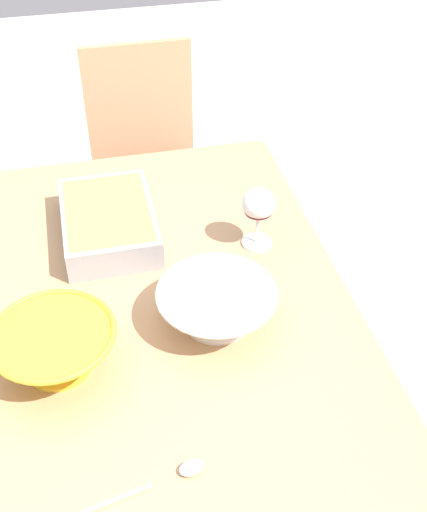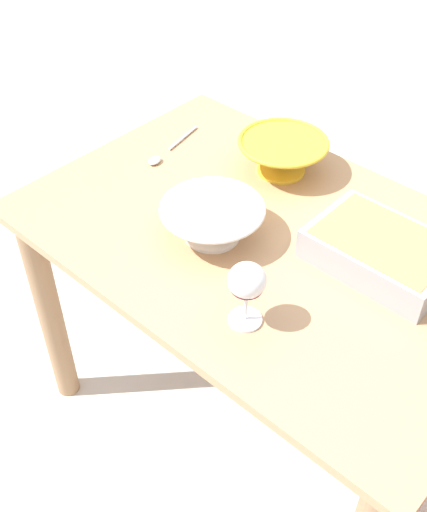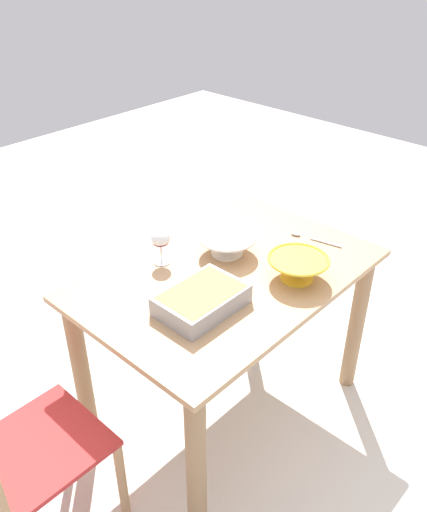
# 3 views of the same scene
# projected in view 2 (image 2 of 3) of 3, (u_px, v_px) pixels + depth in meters

# --- Properties ---
(ground_plane) EXTENTS (8.00, 8.00, 0.00)m
(ground_plane) POSITION_uv_depth(u_px,v_px,m) (255.00, 417.00, 2.03)
(ground_plane) COLOR beige
(dining_table) EXTENTS (1.21, 0.80, 0.78)m
(dining_table) POSITION_uv_depth(u_px,v_px,m) (265.00, 284.00, 1.62)
(dining_table) COLOR tan
(dining_table) RESTS_ON ground_plane
(wine_glass) EXTENTS (0.08, 0.08, 0.15)m
(wine_glass) POSITION_uv_depth(u_px,v_px,m) (247.00, 284.00, 1.23)
(wine_glass) COLOR white
(wine_glass) RESTS_ON dining_table
(casserole_dish) EXTENTS (0.31, 0.22, 0.08)m
(casserole_dish) POSITION_uv_depth(u_px,v_px,m) (382.00, 250.00, 1.40)
(casserole_dish) COLOR #99999E
(casserole_dish) RESTS_ON dining_table
(mixing_bowl) EXTENTS (0.24, 0.24, 0.10)m
(mixing_bowl) POSITION_uv_depth(u_px,v_px,m) (282.00, 154.00, 1.67)
(mixing_bowl) COLOR yellow
(mixing_bowl) RESTS_ON dining_table
(small_bowl) EXTENTS (0.25, 0.25, 0.09)m
(small_bowl) POSITION_uv_depth(u_px,v_px,m) (212.00, 220.00, 1.47)
(small_bowl) COLOR white
(small_bowl) RESTS_ON dining_table
(serving_spoon) EXTENTS (0.07, 0.24, 0.01)m
(serving_spoon) POSITION_uv_depth(u_px,v_px,m) (164.00, 153.00, 1.76)
(serving_spoon) COLOR silver
(serving_spoon) RESTS_ON dining_table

